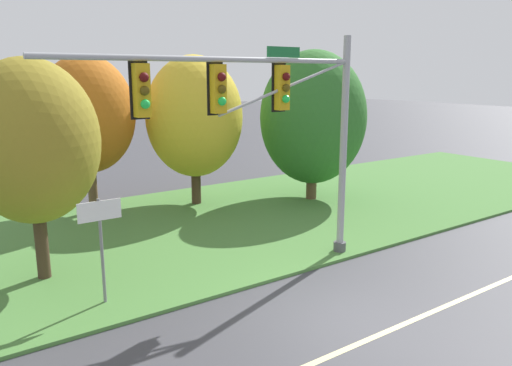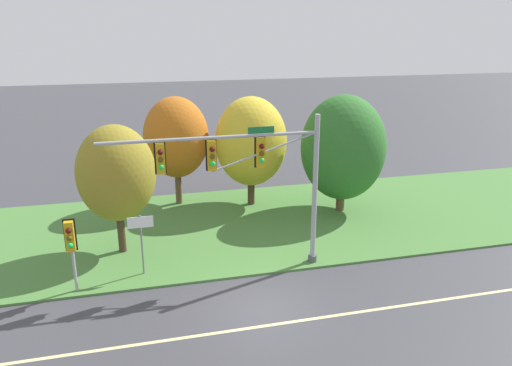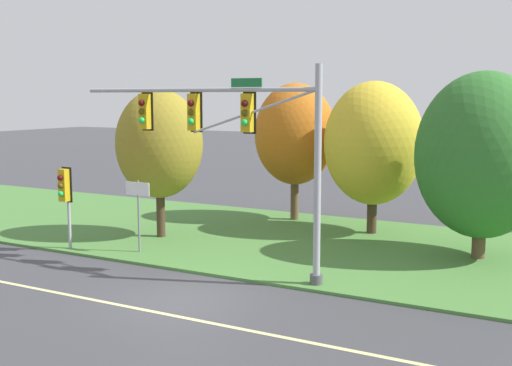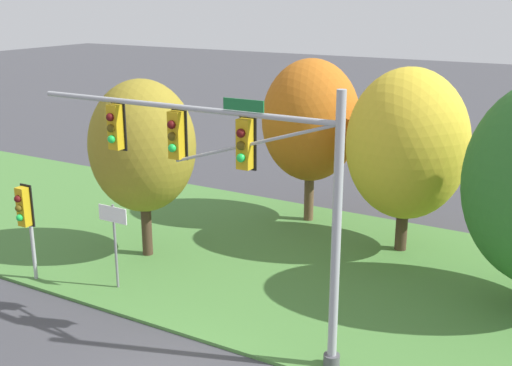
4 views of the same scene
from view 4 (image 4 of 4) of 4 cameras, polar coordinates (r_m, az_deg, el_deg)
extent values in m
cube|color=#477A38|center=(21.72, 4.59, -7.38)|extent=(48.00, 11.50, 0.10)
cylinder|color=#9EA0A5|center=(14.85, 7.14, -4.73)|extent=(0.22, 0.22, 6.74)
cylinder|color=#4C4C51|center=(16.29, 6.73, -15.35)|extent=(0.40, 0.40, 0.30)
cylinder|color=#9EA0A5|center=(16.35, -7.20, 6.75)|extent=(8.97, 0.14, 0.14)
cylinder|color=#9EA0A5|center=(15.25, -0.37, 3.50)|extent=(4.51, 0.08, 1.48)
cube|color=gold|center=(15.36, -1.01, 3.47)|extent=(0.34, 0.28, 1.22)
cube|color=black|center=(15.49, -0.70, 3.59)|extent=(0.46, 0.04, 1.34)
sphere|color=#4C0C0C|center=(15.15, -1.37, 4.45)|extent=(0.22, 0.22, 0.22)
sphere|color=#51420C|center=(15.21, -1.36, 3.34)|extent=(0.22, 0.22, 0.22)
sphere|color=green|center=(15.28, -1.35, 2.25)|extent=(0.22, 0.22, 0.22)
cube|color=gold|center=(16.49, -7.11, 4.25)|extent=(0.34, 0.28, 1.22)
cube|color=black|center=(16.61, -6.78, 4.35)|extent=(0.46, 0.04, 1.34)
sphere|color=#4C0C0C|center=(16.29, -7.53, 5.16)|extent=(0.22, 0.22, 0.22)
sphere|color=#51420C|center=(16.35, -7.49, 4.13)|extent=(0.22, 0.22, 0.22)
sphere|color=green|center=(16.41, -7.45, 3.11)|extent=(0.22, 0.22, 0.22)
cube|color=gold|center=(17.77, -12.39, 4.88)|extent=(0.34, 0.28, 1.22)
cube|color=black|center=(17.89, -12.05, 4.97)|extent=(0.46, 0.04, 1.34)
sphere|color=#4C0C0C|center=(17.59, -12.84, 5.73)|extent=(0.22, 0.22, 0.22)
sphere|color=#51420C|center=(17.65, -12.78, 4.77)|extent=(0.22, 0.22, 0.22)
sphere|color=green|center=(17.71, -12.72, 3.82)|extent=(0.22, 0.22, 0.22)
cube|color=#196B33|center=(15.13, -1.13, 6.95)|extent=(1.10, 0.04, 0.28)
cylinder|color=#9EA0A5|center=(21.27, -19.31, -4.28)|extent=(0.12, 0.12, 3.03)
cube|color=gold|center=(20.84, -19.97, -1.99)|extent=(0.34, 0.28, 1.22)
cube|color=black|center=(20.94, -19.64, -1.87)|extent=(0.46, 0.04, 1.34)
sphere|color=#4C0C0C|center=(20.65, -20.42, -1.33)|extent=(0.22, 0.22, 0.22)
sphere|color=#51420C|center=(20.74, -20.34, -2.12)|extent=(0.22, 0.22, 0.22)
sphere|color=green|center=(20.83, -20.26, -2.90)|extent=(0.22, 0.22, 0.22)
cylinder|color=slate|center=(20.00, -12.38, -5.55)|extent=(0.08, 0.08, 2.68)
cube|color=white|center=(19.62, -12.63, -2.73)|extent=(1.07, 0.03, 0.49)
cylinder|color=#423021|center=(22.29, -9.75, -2.81)|extent=(0.36, 0.36, 2.88)
ellipsoid|color=olive|center=(21.63, -10.06, 3.26)|extent=(3.56, 3.56, 4.45)
cylinder|color=brown|center=(25.44, 4.75, -0.06)|extent=(0.38, 0.38, 3.00)
ellipsoid|color=#B76019|center=(24.84, 4.89, 5.57)|extent=(3.78, 3.78, 4.72)
cylinder|color=#423021|center=(23.00, 12.89, -2.64)|extent=(0.41, 0.41, 2.69)
ellipsoid|color=gold|center=(22.33, 13.30, 3.40)|extent=(4.15, 4.15, 5.19)
camera|label=1|loc=(16.72, -52.37, -0.61)|focal=35.00mm
camera|label=2|loc=(14.47, -88.61, 7.09)|focal=35.00mm
camera|label=3|loc=(6.26, -172.25, -44.34)|focal=45.00mm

